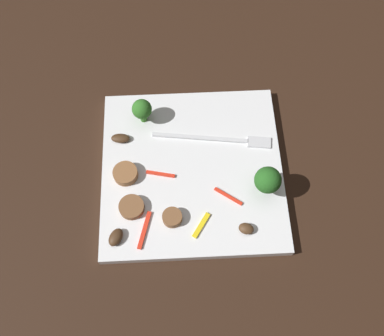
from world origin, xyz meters
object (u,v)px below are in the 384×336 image
at_px(pepper_strip_1, 161,174).
at_px(pepper_strip_2, 228,196).
at_px(sausage_slice_0, 125,174).
at_px(mushroom_2, 116,237).
at_px(broccoli_floret_0, 142,110).
at_px(pepper_strip_3, 144,230).
at_px(pepper_strip_0, 201,225).
at_px(plate, 192,170).
at_px(fork, 221,139).
at_px(broccoli_floret_1, 268,180).
at_px(sausage_slice_2, 132,207).
at_px(mushroom_0, 121,138).
at_px(sausage_slice_1, 172,217).
at_px(mushroom_1, 246,229).

bearing_deg(pepper_strip_1, pepper_strip_2, -22.23).
bearing_deg(sausage_slice_0, mushroom_2, -96.96).
xyz_separation_m(broccoli_floret_0, pepper_strip_3, (0.00, -0.18, -0.03)).
relative_size(broccoli_floret_0, pepper_strip_0, 1.14).
distance_m(plate, pepper_strip_1, 0.05).
bearing_deg(pepper_strip_1, fork, 30.05).
bearing_deg(broccoli_floret_1, pepper_strip_0, -152.04).
relative_size(broccoli_floret_1, pepper_strip_2, 1.19).
height_order(fork, broccoli_floret_0, broccoli_floret_0).
relative_size(sausage_slice_0, pepper_strip_1, 0.84).
relative_size(sausage_slice_2, pepper_strip_1, 0.84).
height_order(pepper_strip_0, pepper_strip_3, same).
height_order(fork, mushroom_0, mushroom_0).
bearing_deg(sausage_slice_0, pepper_strip_1, -1.09).
height_order(plate, pepper_strip_1, pepper_strip_1).
height_order(broccoli_floret_1, pepper_strip_3, broccoli_floret_1).
bearing_deg(pepper_strip_1, pepper_strip_3, -105.80).
xyz_separation_m(fork, mushroom_2, (-0.15, -0.15, 0.00)).
relative_size(fork, sausage_slice_1, 6.51).
distance_m(plate, pepper_strip_0, 0.09).
bearing_deg(sausage_slice_2, sausage_slice_0, 100.34).
height_order(fork, pepper_strip_1, same).
height_order(mushroom_0, pepper_strip_3, mushroom_0).
relative_size(mushroom_1, pepper_strip_0, 0.54).
bearing_deg(sausage_slice_2, pepper_strip_2, 4.73).
height_order(mushroom_0, pepper_strip_0, mushroom_0).
height_order(broccoli_floret_0, mushroom_1, broccoli_floret_0).
distance_m(sausage_slice_1, pepper_strip_1, 0.07).
height_order(plate, pepper_strip_0, pepper_strip_0).
bearing_deg(mushroom_0, plate, -26.34).
xyz_separation_m(mushroom_0, pepper_strip_3, (0.04, -0.14, -0.00)).
height_order(mushroom_1, pepper_strip_0, mushroom_1).
xyz_separation_m(sausage_slice_2, pepper_strip_0, (0.10, -0.03, -0.00)).
bearing_deg(broccoli_floret_1, sausage_slice_0, 170.96).
height_order(mushroom_0, pepper_strip_1, mushroom_0).
relative_size(sausage_slice_0, sausage_slice_2, 1.00).
relative_size(broccoli_floret_1, sausage_slice_1, 1.93).
bearing_deg(plate, pepper_strip_3, -127.32).
xyz_separation_m(plate, broccoli_floret_0, (-0.07, 0.09, 0.04)).
xyz_separation_m(sausage_slice_0, mushroom_0, (-0.01, 0.06, -0.00)).
bearing_deg(mushroom_0, mushroom_2, -91.06).
distance_m(sausage_slice_0, pepper_strip_1, 0.05).
height_order(mushroom_0, mushroom_2, mushroom_2).
xyz_separation_m(plate, mushroom_2, (-0.11, -0.10, 0.01)).
distance_m(pepper_strip_2, pepper_strip_3, 0.13).
relative_size(fork, mushroom_1, 8.51).
bearing_deg(mushroom_1, mushroom_2, -178.81).
xyz_separation_m(sausage_slice_0, pepper_strip_0, (0.11, -0.08, -0.00)).
bearing_deg(mushroom_0, pepper_strip_0, -50.98).
bearing_deg(broccoli_floret_1, mushroom_1, -118.85).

